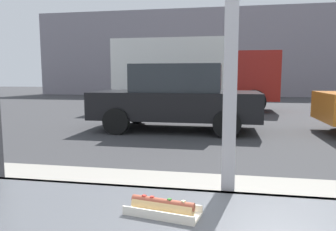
% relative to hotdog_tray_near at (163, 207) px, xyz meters
% --- Properties ---
extents(ground_plane, '(60.00, 60.00, 0.00)m').
position_rel_hotdog_tray_near_xyz_m(ground_plane, '(0.20, 8.20, -0.99)').
color(ground_plane, '#38383A').
extents(sidewalk_strip, '(16.00, 2.80, 0.11)m').
position_rel_hotdog_tray_near_xyz_m(sidewalk_strip, '(0.20, 1.80, -0.93)').
color(sidewalk_strip, '#9E998E').
rests_on(sidewalk_strip, ground).
extents(building_facade_far, '(28.00, 1.20, 6.10)m').
position_rel_hotdog_tray_near_xyz_m(building_facade_far, '(0.20, 22.28, 2.06)').
color(building_facade_far, gray).
rests_on(building_facade_far, ground).
extents(hotdog_tray_near, '(0.25, 0.13, 0.05)m').
position_rel_hotdog_tray_near_xyz_m(hotdog_tray_near, '(0.00, 0.00, 0.00)').
color(hotdog_tray_near, silver).
rests_on(hotdog_tray_near, window_counter).
extents(parked_car_black, '(4.23, 2.06, 1.69)m').
position_rel_hotdog_tray_near_xyz_m(parked_car_black, '(-1.06, 7.22, -0.13)').
color(parked_car_black, black).
rests_on(parked_car_black, ground).
extents(box_truck, '(6.53, 2.44, 2.88)m').
position_rel_hotdog_tray_near_xyz_m(box_truck, '(-1.20, 12.37, 0.59)').
color(box_truck, silver).
rests_on(box_truck, ground).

